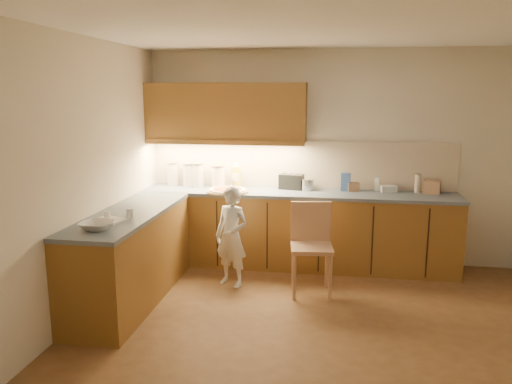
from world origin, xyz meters
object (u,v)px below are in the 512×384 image
pizza_on_board (228,190)px  oil_jug (236,176)px  wooden_chair (311,241)px  toaster (291,182)px  child (232,237)px

pizza_on_board → oil_jug: oil_jug is taller
pizza_on_board → wooden_chair: pizza_on_board is taller
oil_jug → toaster: bearing=-0.9°
pizza_on_board → child: (0.17, -0.58, -0.39)m
wooden_chair → oil_jug: 1.47m
oil_jug → toaster: 0.70m
oil_jug → child: bearing=-81.6°
oil_jug → toaster: oil_jug is taller
pizza_on_board → toaster: size_ratio=1.59×
child → oil_jug: bearing=122.2°
child → oil_jug: 1.06m
pizza_on_board → oil_jug: (0.03, 0.34, 0.12)m
child → wooden_chair: 0.86m
child → oil_jug: oil_jug is taller
wooden_chair → toaster: (-0.30, 0.94, 0.46)m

